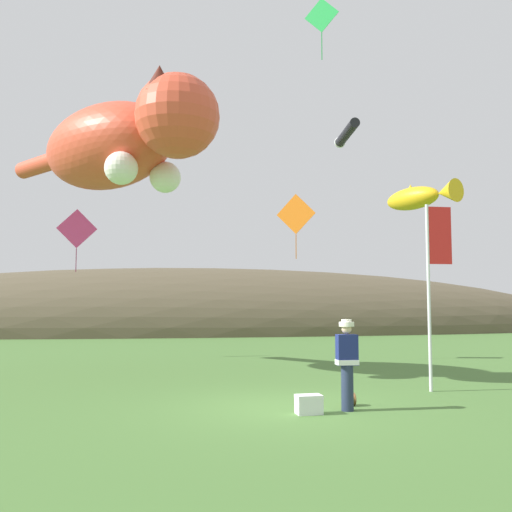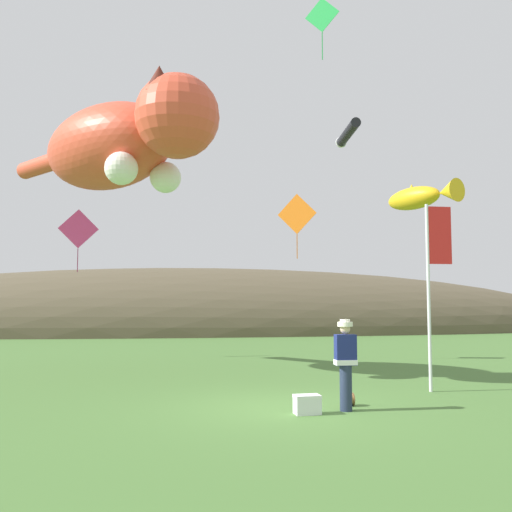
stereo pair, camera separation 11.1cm
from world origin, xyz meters
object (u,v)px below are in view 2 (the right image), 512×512
Objects in this scene: festival_banner_pole at (434,268)px; kite_diamond_green at (322,16)px; kite_fish_windsock at (421,197)px; festival_attendant at (346,361)px; kite_diamond_orange at (297,214)px; kite_spool at (350,399)px; kite_giant_cat at (121,144)px; kite_tube_streamer at (348,133)px; kite_diamond_pink at (78,229)px; picnic_cooler at (307,404)px.

kite_diamond_green is at bearing 111.79° from festival_banner_pole.
kite_diamond_green is (-3.73, -1.17, 5.49)m from kite_fish_windsock.
festival_attendant is 9.92m from kite_fish_windsock.
festival_banner_pole is at bearing -77.29° from kite_diamond_orange.
kite_giant_cat is (-5.10, 5.46, 6.63)m from kite_spool.
kite_tube_streamer is at bearing 131.74° from kite_fish_windsock.
kite_fish_windsock is at bearing 54.16° from kite_spool.
kite_tube_streamer is 1.28× the size of kite_diamond_green.
kite_tube_streamer reaches higher than kite_diamond_pink.
festival_banner_pole is 1.50× the size of kite_fish_windsock.
kite_spool is at bearing -96.31° from kite_diamond_orange.
kite_giant_cat is (-4.85, 5.98, 5.80)m from festival_attendant.
kite_diamond_orange is at bearing 82.52° from festival_attendant.
picnic_cooler is at bearing -62.72° from kite_diamond_pink.
kite_diamond_green reaches higher than kite_diamond_orange.
kite_diamond_pink is (-6.80, 11.41, 3.92)m from festival_attendant.
picnic_cooler is 9.87m from kite_giant_cat.
kite_diamond_orange is 6.75m from kite_diamond_green.
kite_giant_cat is 6.07m from kite_diamond_pink.
kite_giant_cat reaches higher than festival_banner_pole.
festival_attendant is at bearing -97.48° from kite_diamond_orange.
kite_spool is 4.11m from festival_banner_pole.
kite_fish_windsock is (5.85, 7.31, 5.50)m from picnic_cooler.
kite_fish_windsock is 6.74m from kite_diamond_green.
kite_tube_streamer is at bearing -3.42° from kite_diamond_orange.
kite_fish_windsock is at bearing -19.89° from kite_diamond_pink.
kite_tube_streamer reaches higher than festival_attendant.
kite_diamond_pink is 11.61m from kite_diamond_green.
picnic_cooler is 0.06× the size of kite_giant_cat.
festival_attendant is 0.68× the size of kite_tube_streamer.
kite_tube_streamer is 4.65m from kite_diamond_green.
picnic_cooler is at bearing -113.06° from kite_tube_streamer.
festival_attendant is 0.40× the size of festival_banner_pole.
kite_spool is 10.26m from kite_diamond_orange.
kite_diamond_green is (2.11, 6.14, 10.99)m from picnic_cooler.
kite_spool is at bearing -57.06° from kite_diamond_pink.
picnic_cooler is 0.25× the size of kite_diamond_green.
festival_banner_pole is at bearing 30.34° from picnic_cooler.
festival_attendant is 13.85m from kite_diamond_pink.
kite_tube_streamer is (-1.85, 2.08, 2.74)m from kite_fish_windsock.
festival_attendant is at bearing -50.98° from kite_giant_cat.
kite_diamond_pink is at bearing 165.44° from kite_diamond_orange.
kite_spool is 0.10× the size of kite_tube_streamer.
kite_fish_windsock is 1.24× the size of kite_diamond_pink.
kite_fish_windsock is at bearing 51.34° from picnic_cooler.
kite_diamond_green is (6.14, -0.02, 4.41)m from kite_giant_cat.
festival_attendant reaches higher than picnic_cooler.
kite_diamond_pink reaches higher than festival_banner_pole.
kite_diamond_pink reaches higher than festival_attendant.
kite_diamond_green is (8.09, -5.45, 6.29)m from kite_diamond_pink.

